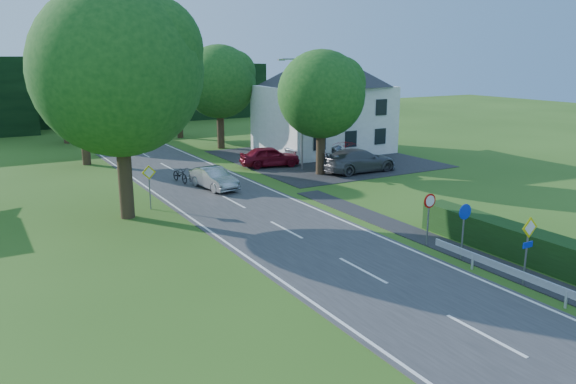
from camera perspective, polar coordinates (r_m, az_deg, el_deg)
road at (r=28.63m, az=-2.20°, el=-2.83°), size 7.00×80.00×0.04m
parking_pad at (r=45.50m, az=3.54°, el=3.41°), size 14.00×16.00×0.04m
line_edge_left at (r=27.33m, az=-8.25°, el=-3.72°), size 0.12×80.00×0.01m
line_edge_right at (r=30.21m, az=3.26°, el=-1.90°), size 0.12×80.00×0.01m
line_centre at (r=28.62m, az=-2.20°, el=-2.78°), size 0.12×80.00×0.01m
tree_main at (r=29.18m, az=-16.70°, el=8.54°), size 9.40×9.40×11.64m
tree_left_far at (r=45.13m, az=-20.18°, el=7.99°), size 7.00×7.00×8.58m
tree_right_far at (r=50.46m, az=-6.95°, el=9.55°), size 7.40×7.40×9.09m
tree_left_back at (r=57.05m, az=-21.84°, el=8.64°), size 6.60×6.60×8.07m
tree_right_back at (r=57.61m, az=-11.03°, el=9.15°), size 6.20×6.20×7.56m
tree_right_mid at (r=38.85m, az=3.38°, el=8.00°), size 7.00×7.00×8.58m
treeline_right at (r=73.44m, az=-13.70°, el=9.75°), size 30.00×5.00×7.00m
house_white at (r=48.51m, az=3.64°, el=9.29°), size 10.60×8.40×8.60m
streetlight at (r=40.28m, az=1.28°, el=8.47°), size 2.03×0.18×8.00m
sign_priority_right at (r=21.96m, az=23.22°, el=-4.33°), size 0.78×0.09×2.59m
sign_roundabout at (r=23.80m, az=17.46°, el=-2.79°), size 0.64×0.08×2.37m
sign_speed_limit at (r=25.10m, az=14.16°, el=-1.49°), size 0.64×0.11×2.37m
sign_priority_left at (r=31.10m, az=-13.93°, el=1.35°), size 0.78×0.09×2.44m
moving_car at (r=35.29m, az=-7.57°, el=1.41°), size 1.92×4.19×1.33m
motorcycle at (r=37.49m, az=-10.90°, el=1.75°), size 0.90×1.98×1.00m
parked_car_red at (r=42.01m, az=-1.86°, el=3.64°), size 4.72×2.66×1.51m
parked_car_silver_a at (r=44.81m, az=2.41°, el=4.22°), size 4.43×1.84×1.43m
parked_car_grey at (r=40.34m, az=7.21°, el=3.21°), size 5.71×2.35×1.65m
parked_car_silver_b at (r=47.40m, az=5.11°, el=4.78°), size 6.14×4.88×1.55m
parasol at (r=42.34m, az=5.86°, el=3.92°), size 2.23×2.27×1.90m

